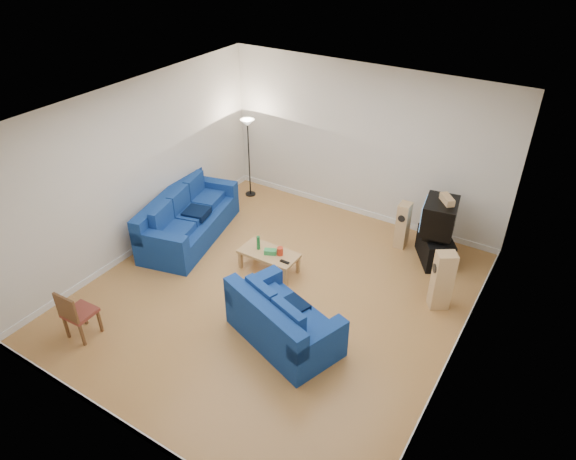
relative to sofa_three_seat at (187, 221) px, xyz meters
The scene contains 16 objects.
room 2.84m from the sofa_three_seat, 13.76° to the right, with size 6.01×6.51×3.21m.
sofa_three_seat is the anchor object (origin of this frame).
sofa_loveseat 3.49m from the sofa_three_seat, 24.94° to the right, with size 1.98×1.50×0.88m.
coffee_table 2.02m from the sofa_three_seat, ahead, with size 1.07×0.54×0.39m.
bottle 1.81m from the sofa_three_seat, ahead, with size 0.06×0.06×0.27m, color #197233.
tissue_box 2.06m from the sofa_three_seat, ahead, with size 0.21×0.12×0.09m, color green.
red_canister 2.23m from the sofa_three_seat, ahead, with size 0.11×0.11×0.15m, color red.
remote 2.42m from the sofa_three_seat, ahead, with size 0.18×0.06×0.02m, color black.
tv_stand 4.82m from the sofa_three_seat, 22.12° to the left, with size 0.89×0.50×0.54m, color black.
av_receiver 4.75m from the sofa_three_seat, 21.69° to the left, with size 0.46×0.38×0.11m, color black.
television 4.83m from the sofa_three_seat, 22.32° to the left, with size 0.68×0.84×0.59m.
centre_speaker 4.96m from the sofa_three_seat, 22.18° to the left, with size 0.35×0.14×0.12m, color tan.
speaker_left 4.23m from the sofa_three_seat, 27.27° to the left, with size 0.22×0.29×0.94m.
speaker_right 4.99m from the sofa_three_seat, ahead, with size 0.40×0.38×1.06m.
floor_lamp 2.38m from the sofa_three_seat, 88.64° to the left, with size 0.31×0.31×1.81m.
dining_chair 3.09m from the sofa_three_seat, 80.58° to the right, with size 0.44×0.44×0.89m.
Camera 1 is at (3.79, -5.69, 5.68)m, focal length 32.00 mm.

